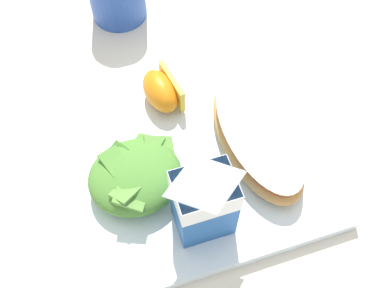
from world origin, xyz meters
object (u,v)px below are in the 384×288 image
(white_plate, at_px, (192,152))
(milk_carton, at_px, (204,198))
(cheesy_pizza_bread, at_px, (257,137))
(orange_wedge_front, at_px, (162,90))
(green_salad_pile, at_px, (135,176))

(white_plate, distance_m, milk_carton, 0.11)
(cheesy_pizza_bread, relative_size, orange_wedge_front, 2.66)
(green_salad_pile, bearing_deg, white_plate, -160.51)
(green_salad_pile, relative_size, orange_wedge_front, 1.54)
(cheesy_pizza_bread, bearing_deg, orange_wedge_front, -48.24)
(cheesy_pizza_bread, distance_m, orange_wedge_front, 0.13)
(white_plate, distance_m, green_salad_pile, 0.08)
(white_plate, height_order, cheesy_pizza_bread, cheesy_pizza_bread)
(milk_carton, distance_m, orange_wedge_front, 0.17)
(white_plate, bearing_deg, milk_carton, 79.53)
(green_salad_pile, distance_m, milk_carton, 0.09)
(white_plate, height_order, orange_wedge_front, orange_wedge_front)
(white_plate, height_order, milk_carton, milk_carton)
(cheesy_pizza_bread, bearing_deg, white_plate, -14.84)
(cheesy_pizza_bread, xyz_separation_m, milk_carton, (0.09, 0.07, 0.04))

